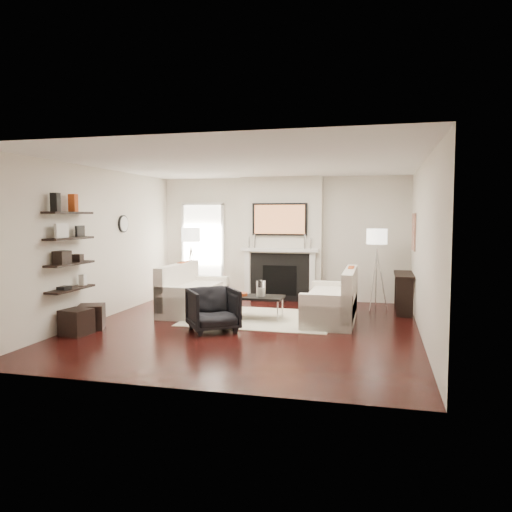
% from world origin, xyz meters
% --- Properties ---
extents(room_envelope, '(6.00, 6.00, 6.00)m').
position_xyz_m(room_envelope, '(0.00, 0.00, 1.35)').
color(room_envelope, black).
rests_on(room_envelope, ground).
extents(chimney_breast, '(1.80, 0.25, 2.70)m').
position_xyz_m(chimney_breast, '(0.00, 2.88, 1.35)').
color(chimney_breast, silver).
rests_on(chimney_breast, floor).
extents(fireplace_surround, '(1.30, 0.02, 1.04)m').
position_xyz_m(fireplace_surround, '(0.00, 2.74, 0.52)').
color(fireplace_surround, black).
rests_on(fireplace_surround, floor).
extents(firebox, '(0.75, 0.02, 0.65)m').
position_xyz_m(firebox, '(0.00, 2.73, 0.45)').
color(firebox, black).
rests_on(firebox, floor).
extents(mantel_pilaster_l, '(0.12, 0.08, 1.10)m').
position_xyz_m(mantel_pilaster_l, '(-0.72, 2.71, 0.55)').
color(mantel_pilaster_l, white).
rests_on(mantel_pilaster_l, floor).
extents(mantel_pilaster_r, '(0.12, 0.08, 1.10)m').
position_xyz_m(mantel_pilaster_r, '(0.72, 2.71, 0.55)').
color(mantel_pilaster_r, white).
rests_on(mantel_pilaster_r, floor).
extents(mantel_shelf, '(1.70, 0.18, 0.07)m').
position_xyz_m(mantel_shelf, '(0.00, 2.69, 1.12)').
color(mantel_shelf, white).
rests_on(mantel_shelf, chimney_breast).
extents(tv_body, '(1.20, 0.06, 0.70)m').
position_xyz_m(tv_body, '(0.00, 2.71, 1.78)').
color(tv_body, black).
rests_on(tv_body, chimney_breast).
extents(tv_screen, '(1.10, 0.00, 0.62)m').
position_xyz_m(tv_screen, '(0.00, 2.68, 1.78)').
color(tv_screen, '#BF723F').
rests_on(tv_screen, tv_body).
extents(candlestick_l_tall, '(0.04, 0.04, 0.30)m').
position_xyz_m(candlestick_l_tall, '(-0.55, 2.70, 1.30)').
color(candlestick_l_tall, silver).
rests_on(candlestick_l_tall, mantel_shelf).
extents(candlestick_l_short, '(0.04, 0.04, 0.24)m').
position_xyz_m(candlestick_l_short, '(-0.68, 2.70, 1.27)').
color(candlestick_l_short, silver).
rests_on(candlestick_l_short, mantel_shelf).
extents(candlestick_r_tall, '(0.04, 0.04, 0.30)m').
position_xyz_m(candlestick_r_tall, '(0.55, 2.70, 1.30)').
color(candlestick_r_tall, silver).
rests_on(candlestick_r_tall, mantel_shelf).
extents(candlestick_r_short, '(0.04, 0.04, 0.24)m').
position_xyz_m(candlestick_r_short, '(0.68, 2.70, 1.27)').
color(candlestick_r_short, silver).
rests_on(candlestick_r_short, mantel_shelf).
extents(hallway_panel, '(0.90, 0.02, 2.10)m').
position_xyz_m(hallway_panel, '(-1.85, 2.98, 1.05)').
color(hallway_panel, white).
rests_on(hallway_panel, floor).
extents(door_trim_l, '(0.06, 0.06, 2.16)m').
position_xyz_m(door_trim_l, '(-2.33, 2.96, 1.05)').
color(door_trim_l, white).
rests_on(door_trim_l, floor).
extents(door_trim_r, '(0.06, 0.06, 2.16)m').
position_xyz_m(door_trim_r, '(-1.37, 2.96, 1.05)').
color(door_trim_r, white).
rests_on(door_trim_r, floor).
extents(door_trim_top, '(1.02, 0.06, 0.06)m').
position_xyz_m(door_trim_top, '(-1.85, 2.96, 2.13)').
color(door_trim_top, white).
rests_on(door_trim_top, wall_back).
extents(rug, '(2.60, 2.00, 0.01)m').
position_xyz_m(rug, '(0.03, 0.80, 0.01)').
color(rug, beige).
rests_on(rug, floor).
extents(loveseat_left_base, '(0.85, 1.80, 0.42)m').
position_xyz_m(loveseat_left_base, '(-1.35, 1.08, 0.21)').
color(loveseat_left_base, white).
rests_on(loveseat_left_base, floor).
extents(loveseat_left_back, '(0.18, 1.80, 0.80)m').
position_xyz_m(loveseat_left_back, '(-1.68, 1.08, 0.53)').
color(loveseat_left_back, white).
rests_on(loveseat_left_back, floor).
extents(loveseat_left_arm_n, '(0.85, 0.18, 0.60)m').
position_xyz_m(loveseat_left_arm_n, '(-1.35, 0.27, 0.30)').
color(loveseat_left_arm_n, white).
rests_on(loveseat_left_arm_n, floor).
extents(loveseat_left_arm_s, '(0.85, 0.18, 0.60)m').
position_xyz_m(loveseat_left_arm_s, '(-1.35, 1.89, 0.30)').
color(loveseat_left_arm_s, white).
rests_on(loveseat_left_arm_s, floor).
extents(loveseat_left_cushion, '(0.63, 1.44, 0.10)m').
position_xyz_m(loveseat_left_cushion, '(-1.30, 1.08, 0.47)').
color(loveseat_left_cushion, white).
rests_on(loveseat_left_cushion, loveseat_left_base).
extents(pillow_left_orange, '(0.10, 0.42, 0.42)m').
position_xyz_m(pillow_left_orange, '(-1.68, 1.38, 0.73)').
color(pillow_left_orange, '#B34416').
rests_on(pillow_left_orange, loveseat_left_cushion).
extents(pillow_left_charcoal, '(0.10, 0.40, 0.40)m').
position_xyz_m(pillow_left_charcoal, '(-1.68, 0.78, 0.72)').
color(pillow_left_charcoal, black).
rests_on(pillow_left_charcoal, loveseat_left_cushion).
extents(loveseat_right_base, '(0.85, 1.80, 0.42)m').
position_xyz_m(loveseat_right_base, '(1.28, 0.87, 0.21)').
color(loveseat_right_base, white).
rests_on(loveseat_right_base, floor).
extents(loveseat_right_back, '(0.18, 1.80, 0.80)m').
position_xyz_m(loveseat_right_back, '(1.62, 0.87, 0.53)').
color(loveseat_right_back, white).
rests_on(loveseat_right_back, floor).
extents(loveseat_right_arm_n, '(0.85, 0.18, 0.60)m').
position_xyz_m(loveseat_right_arm_n, '(1.28, 0.06, 0.30)').
color(loveseat_right_arm_n, white).
rests_on(loveseat_right_arm_n, floor).
extents(loveseat_right_arm_s, '(0.85, 0.18, 0.60)m').
position_xyz_m(loveseat_right_arm_s, '(1.28, 1.68, 0.30)').
color(loveseat_right_arm_s, white).
rests_on(loveseat_right_arm_s, floor).
extents(loveseat_right_cushion, '(0.63, 1.44, 0.10)m').
position_xyz_m(loveseat_right_cushion, '(1.23, 0.87, 0.47)').
color(loveseat_right_cushion, white).
rests_on(loveseat_right_cushion, loveseat_right_base).
extents(pillow_right_orange, '(0.10, 0.42, 0.42)m').
position_xyz_m(pillow_right_orange, '(1.62, 1.17, 0.73)').
color(pillow_right_orange, '#B34416').
rests_on(pillow_right_orange, loveseat_right_cushion).
extents(pillow_right_charcoal, '(0.10, 0.40, 0.40)m').
position_xyz_m(pillow_right_charcoal, '(1.62, 0.57, 0.72)').
color(pillow_right_charcoal, black).
rests_on(pillow_right_charcoal, loveseat_right_cushion).
extents(coffee_table, '(1.10, 0.55, 0.04)m').
position_xyz_m(coffee_table, '(-0.09, 0.71, 0.40)').
color(coffee_table, black).
rests_on(coffee_table, floor).
extents(coffee_leg_nw, '(0.02, 0.02, 0.38)m').
position_xyz_m(coffee_leg_nw, '(-0.59, 0.49, 0.19)').
color(coffee_leg_nw, silver).
rests_on(coffee_leg_nw, floor).
extents(coffee_leg_ne, '(0.02, 0.02, 0.38)m').
position_xyz_m(coffee_leg_ne, '(0.41, 0.49, 0.19)').
color(coffee_leg_ne, silver).
rests_on(coffee_leg_ne, floor).
extents(coffee_leg_sw, '(0.02, 0.02, 0.38)m').
position_xyz_m(coffee_leg_sw, '(-0.59, 0.93, 0.19)').
color(coffee_leg_sw, silver).
rests_on(coffee_leg_sw, floor).
extents(coffee_leg_se, '(0.02, 0.02, 0.38)m').
position_xyz_m(coffee_leg_se, '(0.41, 0.93, 0.19)').
color(coffee_leg_se, silver).
rests_on(coffee_leg_se, floor).
extents(hurricane_glass, '(0.17, 0.17, 0.29)m').
position_xyz_m(hurricane_glass, '(0.06, 0.71, 0.56)').
color(hurricane_glass, white).
rests_on(hurricane_glass, coffee_table).
extents(hurricane_candle, '(0.11, 0.11, 0.16)m').
position_xyz_m(hurricane_candle, '(0.06, 0.71, 0.50)').
color(hurricane_candle, white).
rests_on(hurricane_candle, coffee_table).
extents(copper_bowl, '(0.30, 0.30, 0.05)m').
position_xyz_m(copper_bowl, '(-0.34, 0.71, 0.45)').
color(copper_bowl, '#CD4E22').
rests_on(copper_bowl, coffee_table).
extents(armchair, '(1.00, 0.99, 0.76)m').
position_xyz_m(armchair, '(-0.48, -0.33, 0.38)').
color(armchair, black).
rests_on(armchair, floor).
extents(lamp_left_post, '(0.02, 0.02, 1.20)m').
position_xyz_m(lamp_left_post, '(-1.85, 2.21, 0.60)').
color(lamp_left_post, silver).
rests_on(lamp_left_post, floor).
extents(lamp_left_shade, '(0.40, 0.40, 0.30)m').
position_xyz_m(lamp_left_shade, '(-1.85, 2.21, 1.45)').
color(lamp_left_shade, white).
rests_on(lamp_left_shade, lamp_left_post).
extents(lamp_left_leg_a, '(0.25, 0.02, 1.23)m').
position_xyz_m(lamp_left_leg_a, '(-1.74, 2.21, 0.60)').
color(lamp_left_leg_a, silver).
rests_on(lamp_left_leg_a, floor).
extents(lamp_left_leg_b, '(0.14, 0.22, 1.23)m').
position_xyz_m(lamp_left_leg_b, '(-1.91, 2.31, 0.60)').
color(lamp_left_leg_b, silver).
rests_on(lamp_left_leg_b, floor).
extents(lamp_left_leg_c, '(0.14, 0.22, 1.23)m').
position_xyz_m(lamp_left_leg_c, '(-1.91, 2.12, 0.60)').
color(lamp_left_leg_c, silver).
rests_on(lamp_left_leg_c, floor).
extents(lamp_right_post, '(0.02, 0.02, 1.20)m').
position_xyz_m(lamp_right_post, '(2.05, 2.22, 0.60)').
color(lamp_right_post, silver).
rests_on(lamp_right_post, floor).
extents(lamp_right_shade, '(0.40, 0.40, 0.30)m').
position_xyz_m(lamp_right_shade, '(2.05, 2.22, 1.45)').
color(lamp_right_shade, white).
rests_on(lamp_right_shade, lamp_right_post).
extents(lamp_right_leg_a, '(0.25, 0.02, 1.23)m').
position_xyz_m(lamp_right_leg_a, '(2.16, 2.22, 0.60)').
color(lamp_right_leg_a, silver).
rests_on(lamp_right_leg_a, floor).
extents(lamp_right_leg_b, '(0.14, 0.22, 1.23)m').
position_xyz_m(lamp_right_leg_b, '(2.00, 2.31, 0.60)').
color(lamp_right_leg_b, silver).
rests_on(lamp_right_leg_b, floor).
extents(lamp_right_leg_c, '(0.14, 0.22, 1.23)m').
position_xyz_m(lamp_right_leg_c, '(1.99, 2.12, 0.60)').
color(lamp_right_leg_c, silver).
rests_on(lamp_right_leg_c, floor).
extents(console_top, '(0.35, 1.20, 0.04)m').
position_xyz_m(console_top, '(2.57, 2.06, 0.73)').
color(console_top, black).
rests_on(console_top, floor).
extents(console_leg_n, '(0.30, 0.04, 0.71)m').
position_xyz_m(console_leg_n, '(2.57, 1.51, 0.35)').
color(console_leg_n, black).
rests_on(console_leg_n, floor).
extents(console_leg_s, '(0.30, 0.04, 0.71)m').
position_xyz_m(console_leg_s, '(2.57, 2.61, 0.35)').
color(console_leg_s, black).
rests_on(console_leg_s, floor).
extents(wall_art, '(0.03, 0.70, 0.70)m').
position_xyz_m(wall_art, '(2.73, 2.05, 1.55)').
color(wall_art, '#B07358').
rests_on(wall_art, wall_right).
extents(shelf_bottom, '(0.25, 1.00, 0.03)m').
position_xyz_m(shelf_bottom, '(-2.62, -1.00, 0.70)').
color(shelf_bottom, black).
rests_on(shelf_bottom, wall_left).
extents(shelf_lower, '(0.25, 1.00, 0.04)m').
position_xyz_m(shelf_lower, '(-2.62, -1.00, 1.10)').
color(shelf_lower, black).
rests_on(shelf_lower, wall_left).
extents(shelf_upper, '(0.25, 1.00, 0.04)m').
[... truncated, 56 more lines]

